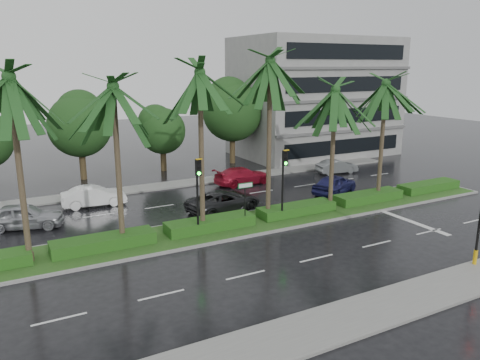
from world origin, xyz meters
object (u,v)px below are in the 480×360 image
car_red (243,176)px  car_grey (337,167)px  signal_median_left (198,186)px  car_white (94,196)px  street_sign (245,193)px  car_blue (335,184)px  car_silver (24,216)px  car_darkgrey (224,201)px

car_red → car_grey: (9.14, -0.53, -0.07)m
signal_median_left → car_red: (7.86, 9.40, -2.31)m
car_white → car_grey: size_ratio=1.13×
signal_median_left → car_red: size_ratio=0.93×
street_sign → car_white: bearing=127.9°
street_sign → car_red: size_ratio=0.55×
car_white → car_blue: bearing=-103.0°
street_sign → car_silver: 12.94m
signal_median_left → car_silver: bearing=142.8°
car_red → car_blue: size_ratio=1.10×
street_sign → signal_median_left: bearing=-176.5°
street_sign → car_grey: 16.55m
street_sign → car_darkgrey: 3.81m
car_grey → car_blue: bearing=146.6°
car_blue → car_grey: 6.85m
car_white → car_grey: bearing=-85.4°
car_silver → car_blue: size_ratio=1.03×
car_silver → car_white: (4.50, 2.62, -0.06)m
car_white → car_silver: bearing=125.0°
car_silver → car_white: car_silver is taller
car_white → car_blue: size_ratio=0.98×
car_darkgrey → street_sign: bearing=163.1°
car_silver → car_red: (16.17, 3.08, -0.06)m
car_white → car_red: car_white is taller
street_sign → car_darkgrey: size_ratio=0.51×
signal_median_left → car_blue: 13.23m
car_silver → car_white: bearing=-43.8°
car_silver → car_grey: 25.44m
signal_median_left → car_darkgrey: 5.50m
street_sign → car_red: bearing=62.2°
car_blue → signal_median_left: bearing=84.9°
car_red → car_darkgrey: bearing=138.4°
car_blue → car_red: bearing=17.6°
car_red → car_grey: bearing=-96.6°
car_silver → car_red: size_ratio=0.93×
car_blue → car_grey: (4.50, 5.17, -0.12)m
car_silver → car_red: bearing=-63.2°
car_darkgrey → car_blue: bearing=-101.1°
signal_median_left → street_sign: (3.00, 0.18, -0.87)m
street_sign → car_white: (-6.81, 8.75, -1.43)m
signal_median_left → car_blue: signal_median_left is taller
car_red → car_silver: bearing=97.5°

